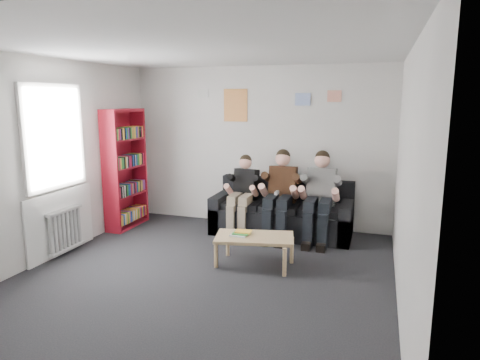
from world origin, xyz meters
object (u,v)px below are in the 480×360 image
object	(u,v)px
sofa	(282,215)
coffee_table	(254,239)
person_middle	(280,195)
bookshelf	(126,169)
person_left	(242,195)
person_right	(319,198)

from	to	relation	value
sofa	coffee_table	distance (m)	1.47
coffee_table	person_middle	world-z (taller)	person_middle
bookshelf	person_middle	distance (m)	2.64
bookshelf	coffee_table	bearing A→B (deg)	-21.76
bookshelf	coffee_table	size ratio (longest dim) A/B	1.99
sofa	bookshelf	xyz separation A→B (m)	(-2.61, -0.44, 0.69)
sofa	person_middle	xyz separation A→B (m)	(0.00, -0.20, 0.37)
bookshelf	coffee_table	xyz separation A→B (m)	(2.57, -1.03, -0.64)
person_left	sofa	bearing A→B (deg)	25.85
coffee_table	bookshelf	bearing A→B (deg)	158.11
bookshelf	person_right	size ratio (longest dim) A/B	1.44
coffee_table	sofa	bearing A→B (deg)	88.43
person_middle	person_right	bearing A→B (deg)	-1.93
bookshelf	coffee_table	world-z (taller)	bookshelf
sofa	coffee_table	bearing A→B (deg)	-91.57
sofa	coffee_table	size ratio (longest dim) A/B	2.20
person_left	person_right	distance (m)	1.23
person_right	sofa	bearing A→B (deg)	164.08
sofa	person_right	xyz separation A→B (m)	(0.62, -0.20, 0.38)
person_left	person_right	xyz separation A→B (m)	(1.23, -0.01, 0.04)
sofa	person_left	bearing A→B (deg)	-162.20
coffee_table	person_middle	xyz separation A→B (m)	(0.04, 1.27, 0.33)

